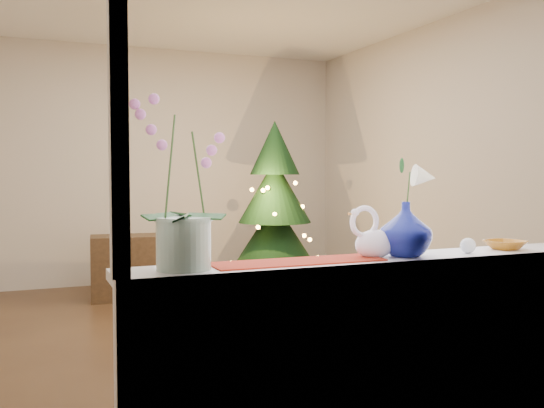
% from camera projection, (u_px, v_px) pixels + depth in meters
% --- Properties ---
extents(ground, '(5.00, 5.00, 0.00)m').
position_uv_depth(ground, '(216.00, 334.00, 4.76)').
color(ground, '#382417').
rests_on(ground, ground).
extents(wall_back, '(4.50, 0.10, 2.70)m').
position_uv_depth(wall_back, '(152.00, 166.00, 7.00)').
color(wall_back, beige).
rests_on(wall_back, ground).
extents(wall_front, '(4.50, 0.10, 2.70)m').
position_uv_depth(wall_front, '(400.00, 153.00, 2.38)').
color(wall_front, beige).
rests_on(wall_front, ground).
extents(wall_right, '(0.10, 5.00, 2.70)m').
position_uv_depth(wall_right, '(451.00, 164.00, 5.54)').
color(wall_right, beige).
rests_on(wall_right, ground).
extents(window_apron, '(2.20, 0.08, 0.88)m').
position_uv_depth(window_apron, '(392.00, 377.00, 2.47)').
color(window_apron, white).
rests_on(window_apron, ground).
extents(windowsill, '(2.20, 0.26, 0.04)m').
position_uv_depth(windowsill, '(381.00, 262.00, 2.53)').
color(windowsill, white).
rests_on(windowsill, window_apron).
extents(window_frame, '(2.22, 0.06, 1.60)m').
position_uv_depth(window_frame, '(396.00, 65.00, 2.39)').
color(window_frame, white).
rests_on(window_frame, windowsill).
extents(runner, '(0.70, 0.20, 0.01)m').
position_uv_depth(runner, '(298.00, 262.00, 2.38)').
color(runner, maroon).
rests_on(runner, windowsill).
extents(orchid_pot, '(0.23, 0.23, 0.63)m').
position_uv_depth(orchid_pot, '(183.00, 183.00, 2.19)').
color(orchid_pot, beige).
rests_on(orchid_pot, windowsill).
extents(swan, '(0.26, 0.16, 0.21)m').
position_uv_depth(swan, '(375.00, 233.00, 2.51)').
color(swan, white).
rests_on(swan, windowsill).
extents(blue_vase, '(0.29, 0.29, 0.27)m').
position_uv_depth(blue_vase, '(406.00, 225.00, 2.55)').
color(blue_vase, '#08105F').
rests_on(blue_vase, windowsill).
extents(lily, '(0.15, 0.08, 0.20)m').
position_uv_depth(lily, '(406.00, 170.00, 2.54)').
color(lily, white).
rests_on(lily, blue_vase).
extents(paperweight, '(0.08, 0.08, 0.07)m').
position_uv_depth(paperweight, '(468.00, 246.00, 2.64)').
color(paperweight, silver).
rests_on(paperweight, windowsill).
extents(amber_dish, '(0.17, 0.17, 0.04)m').
position_uv_depth(amber_dish, '(505.00, 245.00, 2.78)').
color(amber_dish, '#975912').
rests_on(amber_dish, windowsill).
extents(xmas_tree, '(1.12, 1.12, 1.80)m').
position_uv_depth(xmas_tree, '(275.00, 209.00, 6.24)').
color(xmas_tree, black).
rests_on(xmas_tree, ground).
extents(side_table, '(0.89, 0.51, 0.64)m').
position_uv_depth(side_table, '(135.00, 267.00, 6.11)').
color(side_table, black).
rests_on(side_table, ground).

